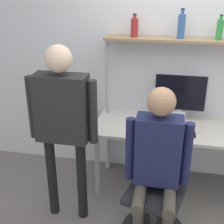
# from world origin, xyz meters

# --- Properties ---
(ground_plane) EXTENTS (12.00, 12.00, 0.00)m
(ground_plane) POSITION_xyz_m (0.00, 0.00, 0.00)
(ground_plane) COLOR slate
(wall_back) EXTENTS (8.00, 0.06, 2.70)m
(wall_back) POSITION_xyz_m (0.00, 0.72, 1.35)
(wall_back) COLOR silver
(wall_back) RESTS_ON ground_plane
(desk) EXTENTS (1.97, 0.67, 0.74)m
(desk) POSITION_xyz_m (0.00, 0.36, 0.67)
(desk) COLOR beige
(desk) RESTS_ON ground_plane
(shelf_unit) EXTENTS (1.87, 0.23, 1.60)m
(shelf_unit) POSITION_xyz_m (0.00, 0.57, 1.36)
(shelf_unit) COLOR #997A56
(shelf_unit) RESTS_ON ground_plane
(monitor) EXTENTS (0.54, 0.22, 0.51)m
(monitor) POSITION_xyz_m (-0.14, 0.52, 1.02)
(monitor) COLOR #B7B7BC
(monitor) RESTS_ON desk
(laptop) EXTENTS (0.33, 0.21, 0.20)m
(laptop) POSITION_xyz_m (-0.24, 0.22, 0.80)
(laptop) COLOR #BCBCC1
(laptop) RESTS_ON desk
(cell_phone) EXTENTS (0.07, 0.15, 0.01)m
(cell_phone) POSITION_xyz_m (0.01, 0.19, 0.74)
(cell_phone) COLOR silver
(cell_phone) RESTS_ON desk
(office_chair) EXTENTS (0.56, 0.56, 0.92)m
(office_chair) POSITION_xyz_m (-0.29, -0.35, 0.28)
(office_chair) COLOR black
(office_chair) RESTS_ON ground_plane
(person_seated) EXTENTS (0.54, 0.47, 1.40)m
(person_seated) POSITION_xyz_m (-0.30, -0.39, 0.82)
(person_seated) COLOR #4C473D
(person_seated) RESTS_ON ground_plane
(person_standing) EXTENTS (0.62, 0.23, 1.67)m
(person_standing) POSITION_xyz_m (-1.13, -0.28, 1.07)
(person_standing) COLOR black
(person_standing) RESTS_ON ground_plane
(bottle_red) EXTENTS (0.07, 0.07, 0.22)m
(bottle_red) POSITION_xyz_m (-0.64, 0.57, 1.69)
(bottle_red) COLOR maroon
(bottle_red) RESTS_ON shelf_unit
(bottle_blue) EXTENTS (0.07, 0.07, 0.28)m
(bottle_blue) POSITION_xyz_m (-0.18, 0.57, 1.72)
(bottle_blue) COLOR #335999
(bottle_blue) RESTS_ON shelf_unit
(bottle_green) EXTENTS (0.06, 0.06, 0.23)m
(bottle_green) POSITION_xyz_m (0.18, 0.57, 1.69)
(bottle_green) COLOR #2D8C3F
(bottle_green) RESTS_ON shelf_unit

